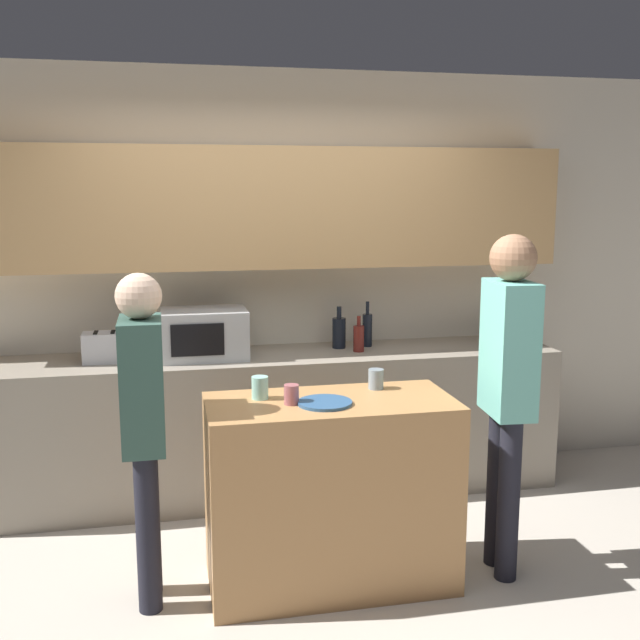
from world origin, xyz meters
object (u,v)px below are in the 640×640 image
cup_0 (376,379)px  cup_1 (260,388)px  bottle_1 (359,338)px  plate_on_island (325,403)px  potted_plant (498,315)px  cup_2 (291,395)px  toaster (105,347)px  person_left (143,413)px  microwave (204,334)px  bottle_2 (367,329)px  person_center (508,375)px  bottle_0 (339,332)px

cup_0 → cup_1: size_ratio=0.92×
bottle_1 → plate_on_island: bearing=-111.9°
potted_plant → cup_2: bearing=-143.2°
toaster → person_left: person_left is taller
microwave → cup_1: microwave is taller
person_left → toaster: bearing=-168.3°
bottle_2 → person_center: (0.34, -1.37, 0.01)m
microwave → bottle_1: (0.98, -0.03, -0.06)m
potted_plant → bottle_1: potted_plant is taller
bottle_0 → person_left: (-1.22, -1.28, -0.09)m
cup_2 → cup_0: bearing=21.7°
bottle_2 → cup_0: (-0.27, -1.13, -0.04)m
bottle_0 → bottle_2: size_ratio=0.92×
potted_plant → plate_on_island: size_ratio=1.52×
plate_on_island → cup_1: 0.33m
toaster → bottle_1: size_ratio=1.13×
bottle_0 → person_center: 1.46m
bottle_2 → cup_1: bottle_2 is taller
plate_on_island → bottle_2: bearing=66.7°
microwave → bottle_0: (0.88, 0.10, -0.04)m
microwave → bottle_0: microwave is taller
person_center → potted_plant: bearing=-18.0°
potted_plant → person_left: (-2.29, -1.18, -0.18)m
toaster → cup_0: bearing=-36.1°
cup_0 → cup_2: (-0.47, -0.19, -0.00)m
toaster → cup_1: (0.80, -1.08, -0.01)m
microwave → cup_0: (0.80, -1.02, -0.07)m
toaster → person_left: 1.21m
bottle_0 → plate_on_island: size_ratio=1.06×
bottle_1 → cup_2: bottle_1 is taller
person_left → person_center: 1.76m
microwave → bottle_0: size_ratio=1.89×
microwave → toaster: microwave is taller
bottle_2 → person_left: person_left is taller
bottle_2 → cup_2: bearing=-119.2°
cup_1 → cup_0: bearing=5.9°
bottle_0 → cup_1: 1.36m
potted_plant → microwave: bearing=-180.0°
microwave → bottle_2: (1.07, 0.11, -0.04)m
potted_plant → cup_1: bearing=-148.2°
bottle_0 → plate_on_island: bearing=-106.1°
plate_on_island → bottle_1: bearing=68.1°
plate_on_island → person_center: person_center is taller
bottle_2 → person_left: size_ratio=0.19×
bottle_0 → person_center: person_center is taller
bottle_1 → cup_0: (-0.17, -0.99, -0.01)m
bottle_1 → plate_on_island: bottle_1 is taller
bottle_1 → plate_on_island: size_ratio=0.89×
cup_0 → person_center: person_center is taller
plate_on_island → cup_1: (-0.29, 0.16, 0.05)m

